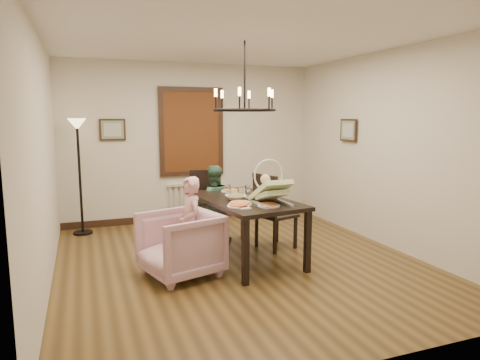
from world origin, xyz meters
TOP-DOWN VIEW (x-y plane):
  - room_shell at (0.00, 0.37)m, footprint 4.51×5.00m
  - dining_table at (0.11, 0.11)m, footprint 1.19×1.84m
  - chair_far at (-0.11, 1.15)m, footprint 0.53×0.53m
  - chair_right at (0.70, 0.39)m, footprint 0.60×0.60m
  - armchair at (-0.82, -0.19)m, footprint 1.04×1.02m
  - elderly_woman at (-0.66, -0.07)m, footprint 0.26×0.37m
  - seated_man at (-0.06, 0.97)m, footprint 0.52×0.43m
  - baby_bouncer at (0.28, -0.32)m, footprint 0.44×0.60m
  - salad_bowl at (-0.03, 0.06)m, footprint 0.31×0.31m
  - pizza_platter at (-0.09, -0.26)m, footprint 0.28×0.28m
  - drinking_glass at (0.07, 0.16)m, footprint 0.08×0.08m
  - window_blinds at (0.00, 2.46)m, footprint 1.00×0.03m
  - radiator at (0.00, 2.48)m, footprint 0.92×0.12m
  - picture_back at (-1.35, 2.47)m, footprint 0.42×0.03m
  - picture_right at (2.21, 0.90)m, footprint 0.03×0.42m
  - floor_lamp at (-1.90, 2.15)m, footprint 0.30×0.30m
  - chandelier at (0.11, 0.11)m, footprint 0.80×0.80m

SIDE VIEW (x-z plane):
  - radiator at x=0.00m, z-range 0.04..0.66m
  - armchair at x=-0.82m, z-range 0.00..0.77m
  - elderly_woman at x=-0.66m, z-range 0.00..0.96m
  - seated_man at x=-0.06m, z-range 0.00..0.96m
  - chair_far at x=-0.11m, z-range 0.00..1.06m
  - chair_right at x=0.70m, z-range 0.00..1.09m
  - dining_table at x=0.11m, z-range 0.32..1.13m
  - pizza_platter at x=-0.09m, z-range 0.81..0.85m
  - salad_bowl at x=-0.03m, z-range 0.81..0.89m
  - drinking_glass at x=0.07m, z-range 0.81..0.96m
  - floor_lamp at x=-1.90m, z-range 0.00..1.80m
  - baby_bouncer at x=0.28m, z-range 0.81..1.19m
  - room_shell at x=0.00m, z-range -0.01..2.80m
  - window_blinds at x=0.00m, z-range 0.90..2.30m
  - picture_back at x=-1.35m, z-range 1.47..1.83m
  - picture_right at x=2.21m, z-range 1.47..1.83m
  - chandelier at x=0.11m, z-range 1.93..1.97m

